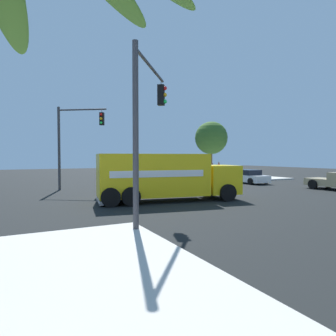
{
  "coord_description": "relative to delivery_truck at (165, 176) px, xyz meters",
  "views": [
    {
      "loc": [
        10.49,
        16.96,
        2.59
      ],
      "look_at": [
        2.38,
        1.22,
        1.91
      ],
      "focal_mm": 31.98,
      "sensor_mm": 36.0,
      "label": 1
    }
  ],
  "objects": [
    {
      "name": "picket_fence_run",
      "position": [
        -14.85,
        -18.97,
        -0.83
      ],
      "size": [
        7.48,
        0.05,
        0.95
      ],
      "color": "silver",
      "rests_on": "sidewalk_corner_near"
    },
    {
      "name": "traffic_light_primary",
      "position": [
        3.29,
        4.97,
        2.85
      ],
      "size": [
        2.9,
        3.67,
        6.31
      ],
      "color": "#38383D",
      "rests_on": "sidewalk_corner_far"
    },
    {
      "name": "sidewalk_corner_near",
      "position": [
        -14.85,
        -13.61,
        -1.38
      ],
      "size": [
        11.22,
        11.22,
        0.14
      ],
      "primitive_type": "cube",
      "color": "beige",
      "rests_on": "ground"
    },
    {
      "name": "pedestrian_crossing",
      "position": [
        -15.47,
        -15.45,
        -0.31
      ],
      "size": [
        0.4,
        0.41,
        1.74
      ],
      "color": "gray",
      "rests_on": "sidewalk_corner_near"
    },
    {
      "name": "sedan_white",
      "position": [
        -12.46,
        -6.78,
        -0.82
      ],
      "size": [
        2.16,
        4.36,
        1.31
      ],
      "color": "white",
      "rests_on": "ground"
    },
    {
      "name": "shade_tree_near",
      "position": [
        -15.93,
        -17.77,
        3.65
      ],
      "size": [
        4.39,
        4.39,
        7.17
      ],
      "color": "brown",
      "rests_on": "sidewalk_corner_near"
    },
    {
      "name": "traffic_light_secondary",
      "position": [
        3.77,
        -8.15,
        2.72
      ],
      "size": [
        3.24,
        2.34,
        6.4
      ],
      "color": "#38383D",
      "rests_on": "ground"
    },
    {
      "name": "ground_plane",
      "position": [
        -2.7,
        -1.45,
        -1.45
      ],
      "size": [
        100.0,
        100.0,
        0.0
      ],
      "primitive_type": "plane",
      "color": "black"
    },
    {
      "name": "pedestrian_near_corner",
      "position": [
        -13.89,
        -14.71,
        -0.35
      ],
      "size": [
        0.33,
        0.5,
        1.67
      ],
      "color": "black",
      "rests_on": "sidewalk_corner_near"
    },
    {
      "name": "delivery_truck",
      "position": [
        0.0,
        0.0,
        0.0
      ],
      "size": [
        8.54,
        4.03,
        2.74
      ],
      "color": "yellow",
      "rests_on": "ground"
    }
  ]
}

